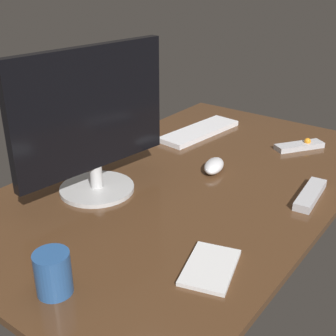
{
  "coord_description": "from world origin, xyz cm",
  "views": [
    {
      "loc": [
        -102.68,
        -67.76,
        63.28
      ],
      "look_at": [
        -7.98,
        3.04,
        8.0
      ],
      "focal_mm": 47.84,
      "sensor_mm": 36.0,
      "label": 1
    }
  ],
  "objects": [
    {
      "name": "desk",
      "position": [
        0.0,
        0.0,
        1.0
      ],
      "size": [
        140.0,
        84.0,
        2.0
      ],
      "primitive_type": "cube",
      "color": "#4C301C",
      "rests_on": "ground"
    },
    {
      "name": "monitor",
      "position": [
        -22.45,
        18.1,
        23.7
      ],
      "size": [
        48.57,
        21.62,
        41.43
      ],
      "rotation": [
        0.0,
        0.0,
        -0.14
      ],
      "color": "silver",
      "rests_on": "desk"
    },
    {
      "name": "keyboard",
      "position": [
        35.03,
        19.9,
        2.93
      ],
      "size": [
        36.87,
        14.97,
        1.86
      ],
      "primitive_type": "cube",
      "rotation": [
        0.0,
        0.0,
        -0.11
      ],
      "color": "white",
      "rests_on": "desk"
    },
    {
      "name": "computer_mouse",
      "position": [
        8.98,
        -2.47,
        3.96
      ],
      "size": [
        12.04,
        8.45,
        3.93
      ],
      "primitive_type": "ellipsoid",
      "rotation": [
        0.0,
        0.0,
        0.28
      ],
      "color": "silver",
      "rests_on": "desk"
    },
    {
      "name": "media_remote",
      "position": [
        43.76,
        -17.03,
        3.06
      ],
      "size": [
        17.62,
        14.27,
        3.54
      ],
      "rotation": [
        0.0,
        0.0,
        -0.6
      ],
      "color": "#B7B7BC",
      "rests_on": "desk"
    },
    {
      "name": "tv_remote",
      "position": [
        10.23,
        -33.49,
        3.12
      ],
      "size": [
        19.36,
        6.46,
        2.25
      ],
      "primitive_type": "cube",
      "rotation": [
        0.0,
        0.0,
        0.1
      ],
      "color": "#B7B7BC",
      "rests_on": "desk"
    },
    {
      "name": "coffee_mug",
      "position": [
        -58.96,
        -6.51,
        6.64
      ],
      "size": [
        7.37,
        7.37,
        9.28
      ],
      "primitive_type": "cylinder",
      "color": "#28518C",
      "rests_on": "desk"
    },
    {
      "name": "notepad",
      "position": [
        -33.88,
        -27.82,
        2.48
      ],
      "size": [
        18.14,
        14.4,
        0.96
      ],
      "primitive_type": "cube",
      "rotation": [
        0.0,
        0.0,
        0.29
      ],
      "color": "silver",
      "rests_on": "desk"
    }
  ]
}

